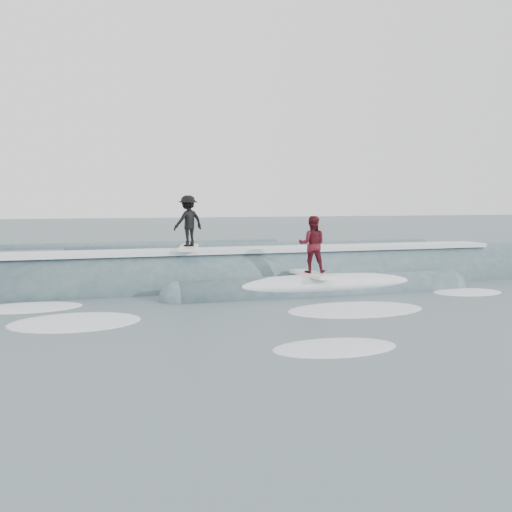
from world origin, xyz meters
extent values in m
plane|color=#374B50|center=(0.00, 0.00, 0.00)|extent=(160.00, 160.00, 0.00)
cylinder|color=#35505A|center=(0.00, 4.33, 0.00)|extent=(20.96, 2.28, 2.28)
sphere|color=#35505A|center=(10.48, 4.33, 0.00)|extent=(2.28, 2.28, 2.28)
cylinder|color=#35505A|center=(1.80, 2.13, 0.00)|extent=(9.00, 1.13, 1.13)
sphere|color=#35505A|center=(-2.70, 2.13, 0.00)|extent=(1.13, 1.13, 1.13)
sphere|color=#35505A|center=(6.30, 2.13, 0.00)|extent=(1.13, 1.13, 1.13)
cube|color=white|center=(0.00, 4.33, 1.21)|extent=(18.00, 1.30, 0.14)
ellipsoid|color=white|center=(1.80, 2.13, 0.30)|extent=(7.60, 1.30, 0.60)
cube|color=white|center=(-1.99, 4.33, 1.33)|extent=(1.00, 2.07, 0.10)
imported|color=black|center=(-1.99, 4.33, 2.20)|extent=(1.22, 1.02, 1.65)
cube|color=white|center=(1.43, 2.13, 0.61)|extent=(0.78, 2.05, 0.10)
imported|color=#4A0D16|center=(1.43, 2.13, 1.53)|extent=(1.02, 0.92, 1.73)
ellipsoid|color=white|center=(1.58, -0.54, 0.00)|extent=(3.95, 2.70, 0.10)
ellipsoid|color=white|center=(-6.71, 2.22, 0.00)|extent=(2.46, 1.68, 0.10)
ellipsoid|color=white|center=(-5.48, -0.03, 0.00)|extent=(2.85, 1.94, 0.10)
ellipsoid|color=white|center=(6.22, 1.03, 0.00)|extent=(2.67, 1.82, 0.10)
ellipsoid|color=white|center=(-0.58, -3.95, 0.00)|extent=(2.04, 1.39, 0.10)
cylinder|color=#35505A|center=(4.69, 18.00, 0.00)|extent=(22.00, 0.80, 0.80)
cylinder|color=#35505A|center=(-3.99, 22.00, 0.00)|extent=(22.00, 0.60, 0.60)
camera|label=1|loc=(-5.19, -13.94, 2.87)|focal=40.00mm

